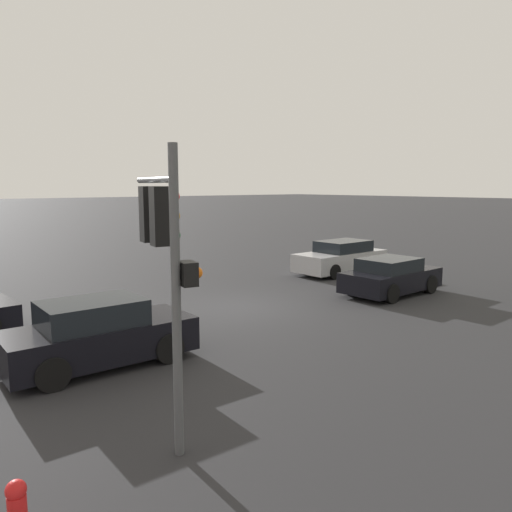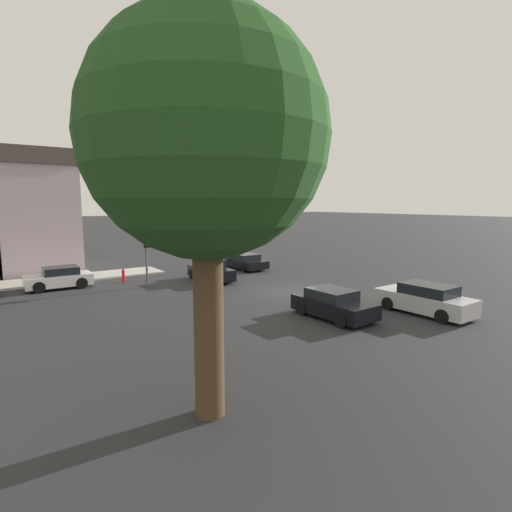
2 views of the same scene
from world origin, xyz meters
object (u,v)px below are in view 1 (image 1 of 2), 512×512
Objects in this scene: traffic_signal at (165,240)px; crossing_car_0 at (391,277)px; crossing_car_1 at (99,335)px; crossing_car_3 at (341,258)px.

crossing_car_0 is (-11.65, -4.07, -2.52)m from traffic_signal.
crossing_car_1 is 14.10m from crossing_car_3.
crossing_car_3 is (-13.36, -4.50, -0.01)m from crossing_car_1.
crossing_car_3 is at bearing 43.05° from traffic_signal.
crossing_car_0 is 0.97× the size of crossing_car_1.
traffic_signal is 1.14× the size of crossing_car_0.
crossing_car_1 is (-0.38, -3.77, -2.46)m from traffic_signal.
crossing_car_1 is (11.27, 0.30, 0.06)m from crossing_car_0.
crossing_car_0 is 4.69m from crossing_car_3.
traffic_signal is 16.23m from crossing_car_3.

